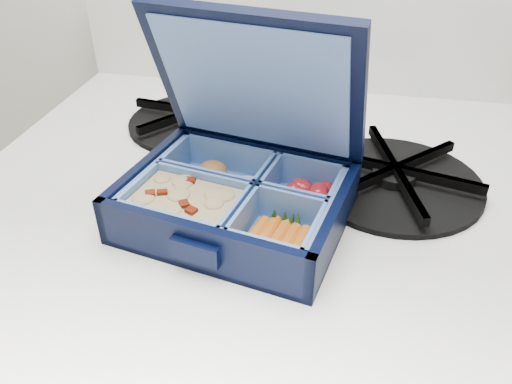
# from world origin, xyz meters

# --- Properties ---
(bento_box) EXTENTS (0.23, 0.20, 0.05)m
(bento_box) POSITION_xyz_m (0.01, 1.57, 1.00)
(bento_box) COLOR black
(bento_box) RESTS_ON stove
(burner_grate) EXTENTS (0.24, 0.24, 0.03)m
(burner_grate) POSITION_xyz_m (0.17, 1.66, 0.99)
(burner_grate) COLOR black
(burner_grate) RESTS_ON stove
(burner_grate_rear) EXTENTS (0.20, 0.20, 0.02)m
(burner_grate_rear) POSITION_xyz_m (-0.09, 1.77, 0.99)
(burner_grate_rear) COLOR black
(burner_grate_rear) RESTS_ON stove
(fork) EXTENTS (0.16, 0.12, 0.01)m
(fork) POSITION_xyz_m (0.10, 1.69, 0.98)
(fork) COLOR silver
(fork) RESTS_ON stove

